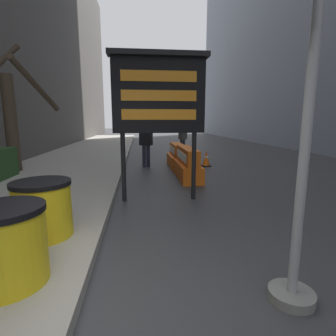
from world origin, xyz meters
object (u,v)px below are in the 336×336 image
(barrel_drum_middle, at_px, (43,209))
(pedestrian_passerby, at_px, (146,140))
(barrel_drum_foreground, at_px, (5,245))
(traffic_cone_near, at_px, (206,158))
(message_board, at_px, (159,95))
(jersey_barrier_orange_far, at_px, (187,165))
(traffic_light_near_curb, at_px, (144,99))
(pedestrian_worker, at_px, (183,136))
(jersey_barrier_orange_near, at_px, (177,156))

(barrel_drum_middle, xyz_separation_m, pedestrian_passerby, (1.58, 6.30, 0.46))
(barrel_drum_foreground, bearing_deg, traffic_cone_near, 62.02)
(barrel_drum_foreground, relative_size, barrel_drum_middle, 1.00)
(pedestrian_passerby, bearing_deg, message_board, 117.71)
(barrel_drum_middle, xyz_separation_m, jersey_barrier_orange_far, (2.78, 4.16, -0.14))
(barrel_drum_foreground, bearing_deg, pedestrian_passerby, 78.08)
(traffic_light_near_curb, bearing_deg, pedestrian_worker, -47.59)
(pedestrian_worker, bearing_deg, jersey_barrier_orange_near, 38.27)
(jersey_barrier_orange_far, xyz_separation_m, pedestrian_worker, (0.84, 5.94, 0.54))
(barrel_drum_foreground, relative_size, pedestrian_passerby, 0.46)
(barrel_drum_foreground, xyz_separation_m, message_board, (1.73, 3.10, 1.71))
(barrel_drum_foreground, bearing_deg, message_board, 60.79)
(jersey_barrier_orange_near, relative_size, traffic_cone_near, 2.80)
(pedestrian_passerby, bearing_deg, traffic_light_near_curb, -65.43)
(barrel_drum_middle, height_order, message_board, message_board)
(traffic_light_near_curb, relative_size, pedestrian_passerby, 2.41)
(traffic_light_near_curb, height_order, pedestrian_worker, traffic_light_near_curb)
(jersey_barrier_orange_near, bearing_deg, message_board, -103.38)
(message_board, bearing_deg, pedestrian_passerby, 92.33)
(barrel_drum_foreground, xyz_separation_m, jersey_barrier_orange_near, (2.75, 7.39, -0.16))
(barrel_drum_foreground, height_order, message_board, message_board)
(message_board, xyz_separation_m, jersey_barrier_orange_near, (1.02, 4.29, -1.88))
(jersey_barrier_orange_far, bearing_deg, pedestrian_passerby, 119.14)
(message_board, relative_size, traffic_light_near_curb, 0.75)
(barrel_drum_middle, height_order, pedestrian_passerby, pedestrian_passerby)
(message_board, relative_size, traffic_cone_near, 4.96)
(jersey_barrier_orange_near, xyz_separation_m, traffic_cone_near, (1.12, -0.10, -0.08))
(jersey_barrier_orange_near, distance_m, traffic_cone_near, 1.13)
(jersey_barrier_orange_far, distance_m, pedestrian_passerby, 2.52)
(pedestrian_worker, bearing_deg, message_board, 37.79)
(traffic_cone_near, bearing_deg, pedestrian_worker, 94.10)
(message_board, distance_m, pedestrian_worker, 8.39)
(jersey_barrier_orange_near, bearing_deg, traffic_cone_near, -5.29)
(traffic_light_near_curb, bearing_deg, message_board, -89.49)
(jersey_barrier_orange_near, distance_m, pedestrian_passerby, 1.35)
(barrel_drum_middle, relative_size, message_board, 0.25)
(traffic_cone_near, bearing_deg, pedestrian_passerby, 177.51)
(traffic_cone_near, distance_m, pedestrian_worker, 3.96)
(pedestrian_worker, bearing_deg, jersey_barrier_orange_far, 42.70)
(barrel_drum_middle, bearing_deg, message_board, 48.94)
(jersey_barrier_orange_near, xyz_separation_m, traffic_light_near_curb, (-1.11, 5.92, 2.60))
(jersey_barrier_orange_far, height_order, jersey_barrier_orange_near, jersey_barrier_orange_far)
(barrel_drum_middle, height_order, jersey_barrier_orange_far, same)
(jersey_barrier_orange_far, distance_m, traffic_cone_near, 2.33)
(barrel_drum_foreground, xyz_separation_m, traffic_cone_near, (3.87, 7.28, -0.24))
(traffic_cone_near, bearing_deg, message_board, -117.06)
(barrel_drum_middle, relative_size, jersey_barrier_orange_far, 0.38)
(barrel_drum_foreground, distance_m, pedestrian_passerby, 7.56)
(barrel_drum_foreground, bearing_deg, pedestrian_worker, 72.19)
(traffic_light_near_curb, xyz_separation_m, pedestrian_passerby, (-0.08, -5.93, -1.98))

